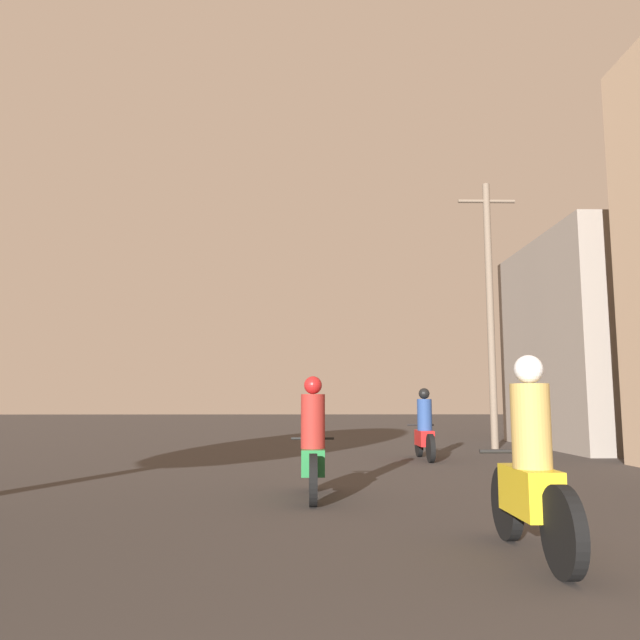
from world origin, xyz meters
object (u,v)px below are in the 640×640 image
at_px(motorcycle_red, 424,431).
at_px(utility_pole_far, 490,307).
at_px(motorcycle_green, 313,449).
at_px(motorcycle_yellow, 531,476).
at_px(building_right_far, 617,343).

relative_size(motorcycle_red, utility_pole_far, 0.27).
distance_m(motorcycle_green, utility_pole_far, 10.33).
height_order(motorcycle_green, motorcycle_red, motorcycle_green).
bearing_deg(motorcycle_green, motorcycle_red, 56.57).
height_order(motorcycle_yellow, utility_pole_far, utility_pole_far).
distance_m(motorcycle_green, building_right_far, 12.49).
bearing_deg(motorcycle_red, motorcycle_yellow, -86.53).
bearing_deg(utility_pole_far, motorcycle_yellow, -105.24).
distance_m(motorcycle_red, utility_pole_far, 5.08).
relative_size(motorcycle_yellow, motorcycle_red, 0.99).
xyz_separation_m(motorcycle_yellow, motorcycle_green, (-1.79, 3.17, -0.03)).
xyz_separation_m(motorcycle_green, utility_pole_far, (4.96, 8.47, 3.21)).
xyz_separation_m(building_right_far, utility_pole_far, (-3.63, -0.30, 0.96)).
xyz_separation_m(motorcycle_yellow, utility_pole_far, (3.17, 11.65, 3.19)).
relative_size(motorcycle_green, utility_pole_far, 0.26).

